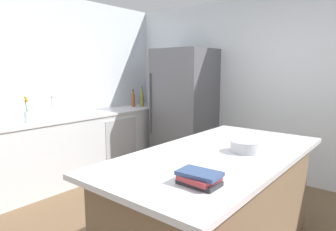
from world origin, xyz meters
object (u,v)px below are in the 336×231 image
at_px(olive_oil_bottle, 142,99).
at_px(vinegar_bottle, 133,100).
at_px(soda_bottle, 149,98).
at_px(cookbook_stack, 199,178).
at_px(flower_vase, 27,114).
at_px(kitchen_island, 217,204).
at_px(syrup_bottle, 142,101).
at_px(hot_sauce_bottle, 153,100).
at_px(sink_faucet, 52,106).
at_px(mixing_bowl, 245,146).
at_px(refrigerator, 184,109).

bearing_deg(olive_oil_bottle, vinegar_bottle, -140.15).
distance_m(soda_bottle, cookbook_stack, 3.64).
xyz_separation_m(flower_vase, olive_oil_bottle, (-0.02, 2.01, 0.04)).
height_order(kitchen_island, flower_vase, flower_vase).
height_order(syrup_bottle, vinegar_bottle, vinegar_bottle).
bearing_deg(cookbook_stack, vinegar_bottle, 142.07).
relative_size(flower_vase, hot_sauce_bottle, 1.37).
distance_m(soda_bottle, syrup_bottle, 0.14).
relative_size(sink_faucet, mixing_bowl, 1.24).
distance_m(hot_sauce_bottle, cookbook_stack, 3.70).
bearing_deg(kitchen_island, soda_bottle, 143.47).
relative_size(flower_vase, olive_oil_bottle, 0.92).
bearing_deg(hot_sauce_bottle, sink_faucet, -93.21).
bearing_deg(vinegar_bottle, sink_faucet, -89.45).
relative_size(kitchen_island, sink_faucet, 7.13).
bearing_deg(cookbook_stack, mixing_bowl, 96.31).
bearing_deg(flower_vase, vinegar_bottle, 94.00).
xyz_separation_m(hot_sauce_bottle, vinegar_bottle, (-0.12, -0.38, 0.03)).
bearing_deg(mixing_bowl, cookbook_stack, -83.69).
relative_size(soda_bottle, olive_oil_bottle, 0.98).
xyz_separation_m(refrigerator, soda_bottle, (-0.83, 0.07, 0.12)).
bearing_deg(syrup_bottle, cookbook_stack, -40.55).
distance_m(hot_sauce_bottle, syrup_bottle, 0.21).
bearing_deg(hot_sauce_bottle, vinegar_bottle, -107.49).
relative_size(sink_faucet, hot_sauce_bottle, 1.27).
bearing_deg(flower_vase, refrigerator, 69.27).
distance_m(vinegar_bottle, cookbook_stack, 3.54).
distance_m(sink_faucet, flower_vase, 0.42).
bearing_deg(cookbook_stack, soda_bottle, 137.43).
bearing_deg(soda_bottle, flower_vase, -89.37).
bearing_deg(syrup_bottle, olive_oil_bottle, -46.12).
relative_size(refrigerator, soda_bottle, 5.46).
relative_size(kitchen_island, cookbook_stack, 8.28).
xyz_separation_m(flower_vase, hot_sauce_bottle, (-0.01, 2.29, -0.01)).
bearing_deg(sink_faucet, soda_bottle, 86.98).
xyz_separation_m(refrigerator, syrup_bottle, (-0.92, -0.02, 0.07)).
distance_m(sink_faucet, hot_sauce_bottle, 1.89).
relative_size(soda_bottle, syrup_bottle, 1.49).
height_order(flower_vase, mixing_bowl, flower_vase).
bearing_deg(refrigerator, flower_vase, -110.73).
bearing_deg(olive_oil_bottle, soda_bottle, 91.86).
relative_size(kitchen_island, olive_oil_bottle, 6.09).
height_order(sink_faucet, flower_vase, flower_vase).
height_order(refrigerator, soda_bottle, refrigerator).
height_order(sink_faucet, cookbook_stack, sink_faucet).
bearing_deg(refrigerator, soda_bottle, 175.17).
height_order(kitchen_island, mixing_bowl, mixing_bowl).
bearing_deg(refrigerator, olive_oil_bottle, -171.58).
relative_size(hot_sauce_bottle, mixing_bowl, 0.97).
height_order(olive_oil_bottle, cookbook_stack, olive_oil_bottle).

